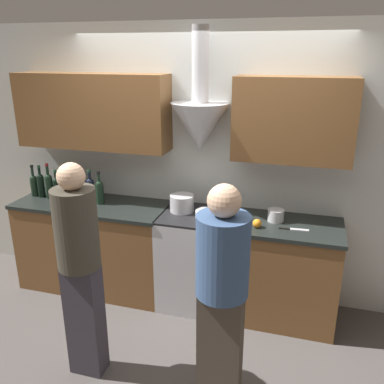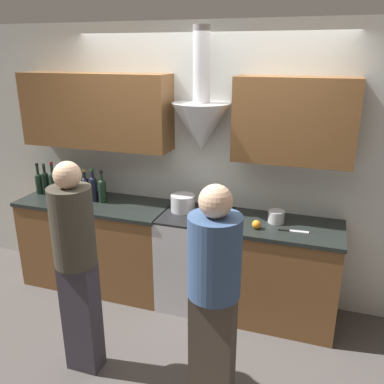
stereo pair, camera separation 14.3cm
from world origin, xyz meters
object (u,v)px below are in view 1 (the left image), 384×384
Objects in this scene: wine_bottle_0 at (34,184)px; wine_bottle_2 at (49,184)px; person_foreground_left at (80,263)px; person_foreground_right at (222,295)px; stock_pot at (182,203)px; wine_bottle_6 at (82,189)px; wine_bottle_1 at (41,184)px; orange_fruit at (257,223)px; wine_bottle_8 at (100,191)px; wine_bottle_3 at (57,187)px; saucepan at (276,215)px; wine_bottle_5 at (73,188)px; mixing_bowl at (209,214)px; wine_bottle_7 at (91,189)px; wine_bottle_4 at (65,187)px; stove_range at (195,258)px.

wine_bottle_2 is (0.19, -0.02, 0.02)m from wine_bottle_0.
person_foreground_right is at bearing -4.17° from person_foreground_left.
person_foreground_left is at bearing -43.54° from wine_bottle_0.
wine_bottle_2 is 1.59× the size of stock_pot.
person_foreground_right reaches higher than wine_bottle_6.
wine_bottle_1 is 4.39× the size of orange_fruit.
wine_bottle_3 is at bearing 179.41° from wine_bottle_8.
orange_fruit is 1.48m from person_foreground_left.
wine_bottle_8 reaches higher than saucepan.
wine_bottle_8 is at bearing -177.94° from stock_pot.
wine_bottle_0 is at bearing 178.75° from wine_bottle_5.
mixing_bowl is at bearing 167.47° from orange_fruit.
wine_bottle_2 is at bearing 179.67° from wine_bottle_7.
wine_bottle_4 is at bearing -0.94° from wine_bottle_1.
wine_bottle_6 is at bearing -179.51° from saucepan.
wine_bottle_3 reaches higher than saucepan.
saucepan is at bearing 0.79° from wine_bottle_3.
wine_bottle_7 reaches higher than saucepan.
wine_bottle_6 is 1.39× the size of stock_pot.
wine_bottle_1 is 1.06× the size of wine_bottle_6.
wine_bottle_4 is 1.23m from stock_pot.
person_foreground_left is at bearing -115.57° from stove_range.
person_foreground_left reaches higher than person_foreground_right.
person_foreground_left is at bearing -64.37° from wine_bottle_7.
wine_bottle_7 is (0.58, -0.01, 0.00)m from wine_bottle_1.
wine_bottle_2 is 1.48× the size of mixing_bowl.
wine_bottle_1 is (0.09, -0.01, 0.01)m from wine_bottle_0.
wine_bottle_1 reaches higher than stove_range.
wine_bottle_5 is 0.30m from wine_bottle_8.
wine_bottle_6 is 0.20m from wine_bottle_8.
wine_bottle_5 is 0.19× the size of person_foreground_left.
mixing_bowl is (1.21, -0.06, -0.11)m from wine_bottle_7.
orange_fruit is at bearing -5.61° from wine_bottle_8.
wine_bottle_3 is 2.18m from saucepan.
wine_bottle_7 is 4.43× the size of orange_fruit.
wine_bottle_8 reaches higher than wine_bottle_6.
stock_pot reaches higher than saucepan.
wine_bottle_7 is (0.20, -0.01, 0.01)m from wine_bottle_5.
wine_bottle_3 reaches higher than stove_range.
wine_bottle_6 is at bearing 176.85° from mixing_bowl.
wine_bottle_0 is 1.45× the size of stock_pot.
wine_bottle_1 is 1.79m from mixing_bowl.
saucepan is (0.73, 0.05, 0.51)m from stove_range.
person_foreground_right is at bearing -66.82° from stove_range.
wine_bottle_7 is at bearing -178.28° from stock_pot.
wine_bottle_1 is 0.28m from wine_bottle_4.
person_foreground_left is (-1.26, -1.16, -0.05)m from saucepan.
wine_bottle_8 reaches higher than orange_fruit.
wine_bottle_1 is 1.06× the size of wine_bottle_5.
person_foreground_right is at bearing -31.52° from wine_bottle_3.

